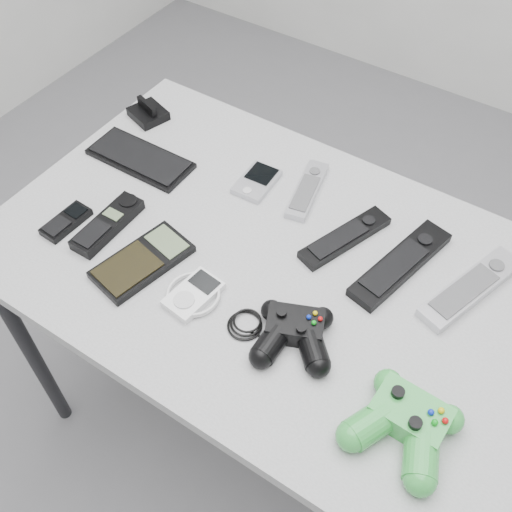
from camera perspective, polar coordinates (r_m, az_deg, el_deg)
The scene contains 15 objects.
floor at distance 1.78m, azimuth 2.55°, elevation -15.18°, with size 3.50×3.50×0.00m, color slate.
desk at distance 1.20m, azimuth 1.49°, elevation -2.20°, with size 1.09×0.70×0.73m.
pda_keyboard at distance 1.36m, azimuth -10.97°, elevation 9.14°, with size 0.24×0.10×0.01m, color black.
dock_bracket at distance 1.47m, azimuth -10.29°, elevation 13.54°, with size 0.08×0.07×0.04m, color black.
pda at distance 1.28m, azimuth 0.07°, elevation 7.13°, with size 0.07×0.11×0.02m, color #AFAEB6.
remote_silver_a at distance 1.27m, azimuth 4.90°, elevation 6.32°, with size 0.04×0.17×0.02m, color #AFAEB6.
remote_black_a at distance 1.18m, azimuth 8.49°, elevation 1.80°, with size 0.05×0.21×0.02m, color black.
remote_black_b at distance 1.16m, azimuth 13.61°, elevation -0.69°, with size 0.06×0.25×0.02m, color black.
remote_silver_b at distance 1.16m, azimuth 19.77°, elevation -2.84°, with size 0.05×0.24×0.02m, color #BAB9C0.
mobile_phone at distance 1.26m, azimuth -17.64°, elevation 3.16°, with size 0.05×0.10×0.02m, color black.
cordless_handset at distance 1.23m, azimuth -13.94°, elevation 2.99°, with size 0.05×0.17×0.03m, color black.
calculator at distance 1.15m, azimuth -10.78°, elevation -0.48°, with size 0.09×0.19×0.02m, color black.
mp3_player at distance 1.09m, azimuth -5.99°, elevation -3.62°, with size 0.10×0.11×0.02m, color white.
controller_black at distance 1.03m, azimuth 3.65°, elevation -7.21°, with size 0.23×0.15×0.05m, color black, non-canonical shape.
controller_green at distance 0.97m, azimuth 14.03°, elevation -15.10°, with size 0.16×0.17×0.06m, color #258936, non-canonical shape.
Camera 1 is at (0.34, -0.65, 1.62)m, focal length 42.00 mm.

